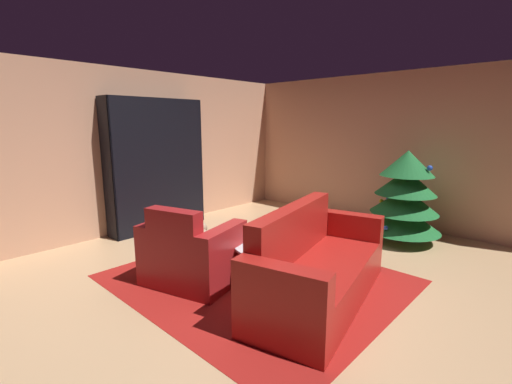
# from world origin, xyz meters

# --- Properties ---
(ground_plane) EXTENTS (7.33, 7.33, 0.00)m
(ground_plane) POSITION_xyz_m (0.00, 0.00, 0.00)
(ground_plane) COLOR tan
(wall_back) EXTENTS (5.55, 0.06, 2.54)m
(wall_back) POSITION_xyz_m (0.00, 3.08, 1.27)
(wall_back) COLOR tan
(wall_back) RESTS_ON ground
(wall_left) EXTENTS (0.06, 6.23, 2.54)m
(wall_left) POSITION_xyz_m (-2.75, 0.00, 1.27)
(wall_left) COLOR tan
(wall_left) RESTS_ON ground
(area_rug) EXTENTS (2.93, 2.56, 0.01)m
(area_rug) POSITION_xyz_m (0.00, -0.13, 0.00)
(area_rug) COLOR maroon
(area_rug) RESTS_ON ground
(bookshelf_unit) EXTENTS (0.35, 1.61, 2.10)m
(bookshelf_unit) POSITION_xyz_m (-2.50, 0.29, 1.02)
(bookshelf_unit) COLOR black
(bookshelf_unit) RESTS_ON ground
(armchair_red) EXTENTS (1.12, 0.99, 0.88)m
(armchair_red) POSITION_xyz_m (-0.47, -0.68, 0.32)
(armchair_red) COLOR maroon
(armchair_red) RESTS_ON ground
(couch_red) EXTENTS (1.20, 2.09, 0.92)m
(couch_red) POSITION_xyz_m (0.73, -0.06, 0.31)
(couch_red) COLOR #A21C17
(couch_red) RESTS_ON ground
(coffee_table) EXTENTS (0.75, 0.75, 0.43)m
(coffee_table) POSITION_xyz_m (0.14, -0.10, 0.39)
(coffee_table) COLOR black
(coffee_table) RESTS_ON ground
(book_stack_on_table) EXTENTS (0.23, 0.18, 0.11)m
(book_stack_on_table) POSITION_xyz_m (0.11, -0.10, 0.48)
(book_stack_on_table) COLOR gray
(book_stack_on_table) RESTS_ON coffee_table
(bottle_on_table) EXTENTS (0.06, 0.06, 0.28)m
(bottle_on_table) POSITION_xyz_m (0.13, 0.11, 0.54)
(bottle_on_table) COLOR navy
(bottle_on_table) RESTS_ON coffee_table
(decorated_tree) EXTENTS (1.05, 1.05, 1.34)m
(decorated_tree) POSITION_xyz_m (0.69, 2.28, 0.67)
(decorated_tree) COLOR brown
(decorated_tree) RESTS_ON ground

